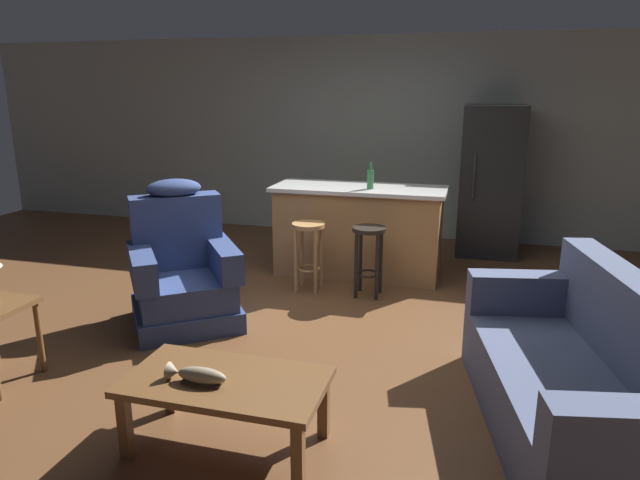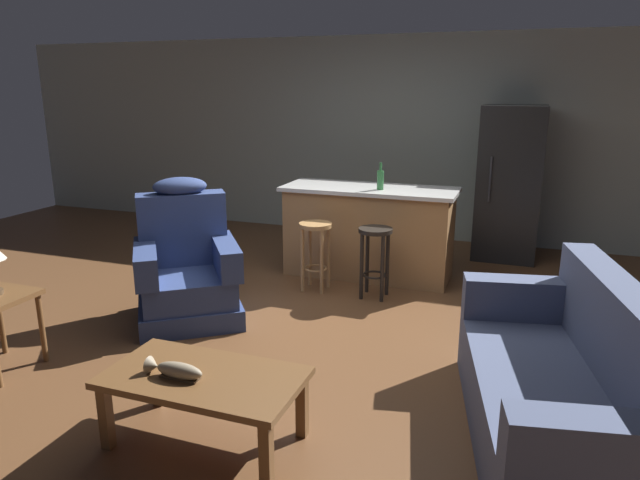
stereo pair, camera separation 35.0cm
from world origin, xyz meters
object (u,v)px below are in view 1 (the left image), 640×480
(coffee_table, at_px, (226,388))
(couch, at_px, (580,382))
(fish_figurine, at_px, (196,375))
(refrigerator, at_px, (491,181))
(bar_stool_right, at_px, (369,248))
(recliner_near_lamp, at_px, (183,273))
(bar_stool_left, at_px, (308,244))
(bottle_tall_green, at_px, (370,179))
(kitchen_island, at_px, (358,231))

(coffee_table, height_order, couch, couch)
(coffee_table, bearing_deg, couch, 18.67)
(coffee_table, distance_m, fish_figurine, 0.18)
(couch, xyz_separation_m, refrigerator, (-0.49, 3.77, 0.54))
(bar_stool_right, bearing_deg, recliner_near_lamp, -144.34)
(recliner_near_lamp, xyz_separation_m, bar_stool_left, (0.81, 1.02, 0.05))
(coffee_table, height_order, bottle_tall_green, bottle_tall_green)
(bar_stool_left, relative_size, refrigerator, 0.39)
(refrigerator, bearing_deg, kitchen_island, -138.07)
(couch, bearing_deg, refrigerator, -94.11)
(coffee_table, bearing_deg, refrigerator, 72.37)
(bar_stool_right, bearing_deg, refrigerator, 58.96)
(bar_stool_left, height_order, bar_stool_right, same)
(coffee_table, height_order, bar_stool_left, bar_stool_left)
(coffee_table, height_order, bar_stool_right, bar_stool_right)
(bar_stool_left, bearing_deg, recliner_near_lamp, -128.74)
(couch, distance_m, refrigerator, 3.84)
(bar_stool_right, relative_size, refrigerator, 0.39)
(recliner_near_lamp, distance_m, kitchen_island, 2.03)
(kitchen_island, distance_m, bar_stool_left, 0.73)
(kitchen_island, distance_m, refrigerator, 1.84)
(fish_figurine, bearing_deg, refrigerator, 71.13)
(fish_figurine, relative_size, kitchen_island, 0.19)
(bottle_tall_green, bearing_deg, couch, -55.62)
(fish_figurine, distance_m, bottle_tall_green, 3.26)
(couch, bearing_deg, fish_figurine, 8.01)
(bottle_tall_green, bearing_deg, recliner_near_lamp, -130.27)
(fish_figurine, bearing_deg, coffee_table, 30.91)
(kitchen_island, bearing_deg, coffee_table, -91.16)
(kitchen_island, height_order, bar_stool_left, kitchen_island)
(recliner_near_lamp, relative_size, refrigerator, 0.68)
(recliner_near_lamp, bearing_deg, bar_stool_right, 88.68)
(recliner_near_lamp, distance_m, refrigerator, 3.83)
(bottle_tall_green, bearing_deg, refrigerator, 47.11)
(coffee_table, height_order, fish_figurine, fish_figurine)
(coffee_table, bearing_deg, recliner_near_lamp, 125.55)
(fish_figurine, height_order, bar_stool_left, bar_stool_left)
(couch, relative_size, kitchen_island, 1.13)
(couch, bearing_deg, bar_stool_right, -62.12)
(bar_stool_right, distance_m, bottle_tall_green, 0.80)
(fish_figurine, relative_size, bar_stool_left, 0.50)
(couch, height_order, kitchen_island, kitchen_island)
(recliner_near_lamp, xyz_separation_m, bottle_tall_green, (1.31, 1.55, 0.63))
(couch, xyz_separation_m, bar_stool_right, (-1.59, 1.94, 0.13))
(bar_stool_left, bearing_deg, fish_figurine, -86.37)
(bar_stool_left, distance_m, bottle_tall_green, 0.94)
(kitchen_island, bearing_deg, bar_stool_right, -69.59)
(bottle_tall_green, bearing_deg, fish_figurine, -95.93)
(bar_stool_left, bearing_deg, kitchen_island, 59.83)
(refrigerator, bearing_deg, fish_figurine, -108.87)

